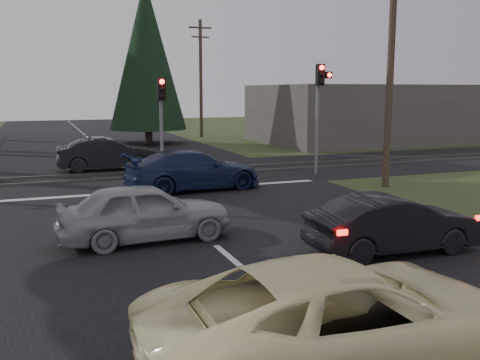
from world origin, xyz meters
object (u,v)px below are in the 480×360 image
utility_pole_near (391,59)px  dark_hatchback (393,224)px  silver_car (145,212)px  traffic_signal_center (162,111)px  utility_pole_far (141,82)px  cream_coupe (345,319)px  blue_sedan (193,170)px  dark_car_far (108,154)px  traffic_signal_right (320,98)px  utility_pole_mid (201,76)px

utility_pole_near → dark_hatchback: utility_pole_near is taller
silver_car → dark_hatchback: bearing=-123.8°
traffic_signal_center → utility_pole_far: bearing=80.4°
utility_pole_far → dark_hatchback: (-4.96, -56.09, -4.08)m
traffic_signal_center → dark_hatchback: (2.54, -11.77, -2.16)m
cream_coupe → blue_sedan: cream_coupe is taller
traffic_signal_center → dark_car_far: size_ratio=0.91×
traffic_signal_right → utility_pole_mid: bearing=87.3°
traffic_signal_center → cream_coupe: (-1.27, -15.87, -2.07)m
utility_pole_far → cream_coupe: (-8.77, -60.19, -3.99)m
traffic_signal_right → utility_pole_near: size_ratio=0.52×
traffic_signal_right → utility_pole_mid: utility_pole_mid is taller
utility_pole_mid → blue_sedan: bearing=-107.6°
utility_pole_near → dark_hatchback: 9.57m
silver_car → dark_car_far: size_ratio=0.92×
dark_car_far → blue_sedan: bearing=-159.1°
traffic_signal_right → traffic_signal_center: 6.68m
utility_pole_far → silver_car: 54.22m
traffic_signal_center → blue_sedan: traffic_signal_center is taller
traffic_signal_right → dark_car_far: size_ratio=1.04×
utility_pole_mid → dark_car_far: (-9.25, -15.79, -3.98)m
traffic_signal_center → utility_pole_mid: utility_pole_mid is taller
traffic_signal_center → cream_coupe: size_ratio=0.78×
dark_hatchback → cream_coupe: bearing=139.0°
traffic_signal_right → blue_sedan: 6.74m
traffic_signal_center → blue_sedan: size_ratio=0.82×
traffic_signal_center → utility_pole_near: (7.50, -4.68, 1.92)m
traffic_signal_right → cream_coupe: 16.82m
traffic_signal_right → utility_pole_mid: size_ratio=0.52×
utility_pole_far → silver_car: (-9.94, -53.15, -4.02)m
utility_pole_far → utility_pole_mid: bearing=-90.0°
traffic_signal_center → cream_coupe: 16.05m
utility_pole_far → silver_car: bearing=-100.6°
utility_pole_far → dark_hatchback: size_ratio=2.30×
traffic_signal_right → dark_hatchback: 11.61m
dark_hatchback → utility_pole_near: bearing=-33.1°
traffic_signal_right → dark_car_far: 9.89m
utility_pole_near → utility_pole_mid: (0.00, 24.00, 0.00)m
utility_pole_near → utility_pole_mid: 24.00m
traffic_signal_right → cream_coupe: bearing=-118.1°
utility_pole_mid → dark_car_far: 18.73m
dark_hatchback → blue_sedan: (-2.03, 9.05, 0.08)m
cream_coupe → silver_car: bearing=9.3°
traffic_signal_right → silver_car: bearing=-139.7°
traffic_signal_center → silver_car: 9.39m
cream_coupe → dark_hatchback: bearing=-43.0°
traffic_signal_right → traffic_signal_center: traffic_signal_right is taller
utility_pole_mid → dark_car_far: size_ratio=2.00×
cream_coupe → blue_sedan: 13.27m
dark_hatchback → utility_pole_mid: bearing=-7.2°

